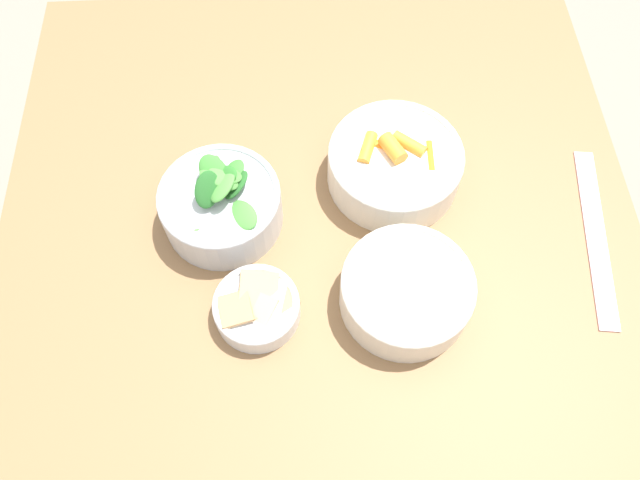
{
  "coord_description": "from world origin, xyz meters",
  "views": [
    {
      "loc": [
        0.41,
        -0.02,
        1.53
      ],
      "look_at": [
        0.01,
        -0.0,
        0.78
      ],
      "focal_mm": 35.0,
      "sensor_mm": 36.0,
      "label": 1
    }
  ],
  "objects_px": {
    "ruler": "(596,235)",
    "bowl_carrots": "(394,164)",
    "bowl_greens": "(221,204)",
    "bowl_beans_hotdog": "(406,292)",
    "bowl_cookies": "(257,307)"
  },
  "relations": [
    {
      "from": "ruler",
      "to": "bowl_greens",
      "type": "bearing_deg",
      "value": -96.15
    },
    {
      "from": "bowl_greens",
      "to": "ruler",
      "type": "height_order",
      "value": "bowl_greens"
    },
    {
      "from": "bowl_carrots",
      "to": "bowl_cookies",
      "type": "bearing_deg",
      "value": -44.35
    },
    {
      "from": "bowl_greens",
      "to": "ruler",
      "type": "xyz_separation_m",
      "value": [
        0.06,
        0.53,
        -0.04
      ]
    },
    {
      "from": "bowl_beans_hotdog",
      "to": "bowl_cookies",
      "type": "bearing_deg",
      "value": -87.96
    },
    {
      "from": "bowl_carrots",
      "to": "ruler",
      "type": "distance_m",
      "value": 0.3
    },
    {
      "from": "bowl_cookies",
      "to": "bowl_beans_hotdog",
      "type": "bearing_deg",
      "value": 92.04
    },
    {
      "from": "bowl_beans_hotdog",
      "to": "bowl_cookies",
      "type": "distance_m",
      "value": 0.2
    },
    {
      "from": "bowl_carrots",
      "to": "bowl_greens",
      "type": "bearing_deg",
      "value": -77.06
    },
    {
      "from": "bowl_greens",
      "to": "bowl_beans_hotdog",
      "type": "distance_m",
      "value": 0.28
    },
    {
      "from": "ruler",
      "to": "bowl_cookies",
      "type": "bearing_deg",
      "value": -79.17
    },
    {
      "from": "bowl_carrots",
      "to": "bowl_beans_hotdog",
      "type": "xyz_separation_m",
      "value": [
        0.2,
        -0.01,
        -0.01
      ]
    },
    {
      "from": "bowl_beans_hotdog",
      "to": "bowl_cookies",
      "type": "relative_size",
      "value": 1.52
    },
    {
      "from": "ruler",
      "to": "bowl_carrots",
      "type": "bearing_deg",
      "value": -112.19
    },
    {
      "from": "bowl_beans_hotdog",
      "to": "ruler",
      "type": "height_order",
      "value": "bowl_beans_hotdog"
    }
  ]
}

